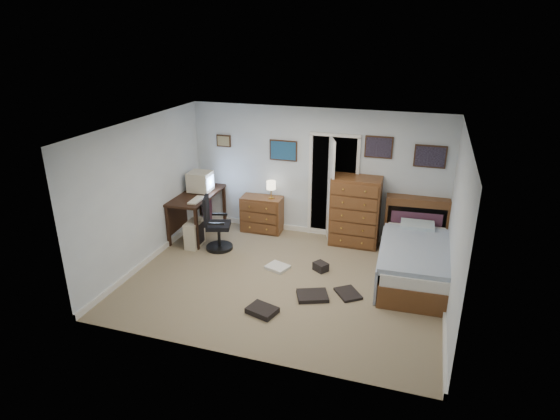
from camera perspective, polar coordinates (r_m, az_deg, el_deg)
The scene contains 15 objects.
floor at distance 7.75m, azimuth 0.58°, elevation -8.59°, with size 5.00×4.00×0.02m, color gray.
computer_desk at distance 9.36m, azimuth -10.63°, elevation 0.89°, with size 0.73×1.48×0.84m.
crt_monitor at distance 9.30m, azimuth -9.68°, elevation 3.43°, with size 0.45×0.42×0.40m.
keyboard at distance 8.87m, azimuth -10.16°, elevation 1.20°, with size 0.17×0.45×0.03m, color beige.
pc_tower at distance 8.92m, azimuth -10.38°, elevation -2.85°, with size 0.25×0.48×0.50m.
office_chair at distance 8.69m, azimuth -7.86°, elevation -2.32°, with size 0.62×0.62×1.02m.
media_stack at distance 9.99m, azimuth -8.90°, elevation 0.76°, with size 0.15×0.15×0.77m, color maroon.
low_dresser at distance 9.40m, azimuth -2.22°, elevation -0.49°, with size 0.81×0.41×0.72m, color brown.
table_lamp at distance 9.13m, azimuth -1.09°, elevation 2.97°, with size 0.19×0.19×0.35m.
doorway at distance 9.29m, azimuth 6.84°, elevation 3.30°, with size 0.96×1.12×2.05m.
tall_dresser at distance 8.84m, azimuth 9.17°, elevation -0.13°, with size 0.90×0.53×1.32m, color brown.
headboard_bookcase at distance 8.92m, azimuth 16.21°, elevation -1.43°, with size 1.13×0.36×1.01m.
bed at distance 7.93m, azimuth 16.02°, elevation -6.05°, with size 1.19×2.11×0.68m.
wall_posters at distance 8.77m, azimuth 8.10°, elevation 7.22°, with size 4.38×0.04×0.60m.
floor_clutter at distance 7.42m, azimuth 2.46°, elevation -9.64°, with size 1.77×1.85×0.14m.
Camera 1 is at (1.98, -6.41, 3.86)m, focal length 30.00 mm.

